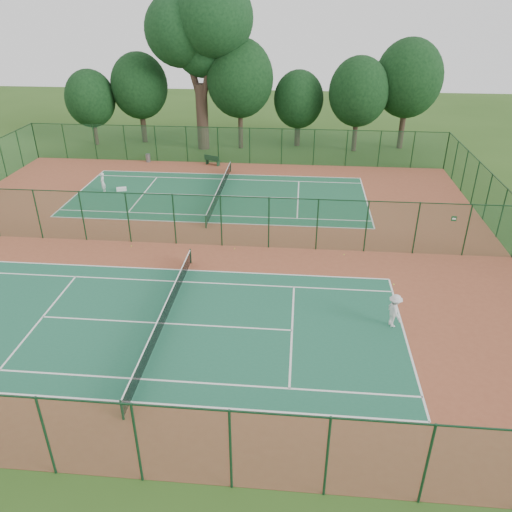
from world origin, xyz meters
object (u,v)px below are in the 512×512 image
at_px(trash_bin, 148,158).
at_px(big_tree, 200,29).
at_px(kit_bag, 122,189).
at_px(bench, 212,160).
at_px(player_near, 394,311).
at_px(player_far, 103,183).

distance_m(trash_bin, big_tree, 13.40).
xyz_separation_m(kit_bag, big_tree, (4.62, 13.75, 11.51)).
distance_m(bench, kit_bag, 10.06).
bearing_deg(player_near, kit_bag, 31.49).
bearing_deg(bench, big_tree, 131.37).
bearing_deg(bench, kit_bag, -104.98).
xyz_separation_m(player_far, trash_bin, (1.30, 8.65, -0.44)).
relative_size(player_near, big_tree, 0.11).
relative_size(player_far, big_tree, 0.10).
xyz_separation_m(player_far, big_tree, (5.98, 14.20, 10.82)).
distance_m(player_far, big_tree, 18.83).
relative_size(bench, kit_bag, 2.05).
bearing_deg(bench, player_near, -37.35).
bearing_deg(trash_bin, kit_bag, -89.62).
xyz_separation_m(player_far, bench, (7.78, 8.19, -0.33)).
height_order(player_near, trash_bin, player_near).
bearing_deg(player_near, trash_bin, 20.67).
bearing_deg(player_near, player_far, 34.11).
distance_m(player_near, bench, 28.61).
distance_m(bench, big_tree, 12.79).
relative_size(trash_bin, kit_bag, 0.99).
relative_size(player_near, bench, 1.07).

